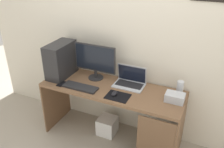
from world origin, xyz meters
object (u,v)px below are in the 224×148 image
Objects in this scene: pc_tower at (61,60)px; mouse_left at (114,93)px; speaker at (180,88)px; subwoofer at (107,126)px; projector at (175,97)px; monitor at (95,61)px; laptop at (130,81)px; cell_phone at (61,84)px; keyboard at (80,87)px.

pc_tower reaches higher than mouse_left.
mouse_left is (-0.65, -0.32, -0.06)m from speaker.
subwoofer is at bearing 1.84° from pc_tower.
pc_tower is 1.45m from projector.
monitor is 0.49m from laptop.
monitor is 0.90m from subwoofer.
speaker is at bearing 8.96° from subwoofer.
cell_phone is (-0.30, -0.31, -0.24)m from monitor.
monitor is 4.14× the size of cell_phone.
pc_tower is at bearing -174.07° from speaker.
speaker is at bearing 14.89° from cell_phone.
subwoofer is at bearing 24.07° from cell_phone.
speaker is at bearing 2.45° from laptop.
speaker is at bearing 25.94° from mouse_left.
cell_phone is (-0.68, -0.04, -0.02)m from mouse_left.
speaker is 0.17m from projector.
cell_phone is (-0.75, -0.33, -0.04)m from laptop.
laptop reaches higher than cell_phone.
speaker reaches higher than cell_phone.
keyboard is 3.23× the size of cell_phone.
pc_tower is 0.90m from laptop.
cell_phone is (-1.33, -0.35, -0.08)m from speaker.
mouse_left is (0.81, -0.17, -0.19)m from pc_tower.
monitor is at bearing 173.69° from projector.
mouse_left is 0.68m from cell_phone.
monitor is at bearing 144.70° from mouse_left.
mouse_left is at bearing -103.84° from laptop.
subwoofer is (0.20, -0.08, -0.87)m from monitor.
keyboard is at bearing 3.91° from cell_phone.
projector is (1.44, -0.01, -0.17)m from pc_tower.
projector is 1.06m from subwoofer.
keyboard is 4.38× the size of mouse_left.
cell_phone is at bearing -156.38° from laptop.
keyboard is 1.82× the size of subwoofer.
projector is 1.54× the size of cell_phone.
keyboard is at bearing -170.53° from projector.
speaker is 0.39× the size of keyboard.
monitor is at bearing 80.42° from keyboard.
speaker is 1.25× the size of cell_phone.
laptop is at bearing 76.16° from mouse_left.
keyboard is at bearing -140.01° from subwoofer.
speaker is 0.70× the size of subwoofer.
pc_tower reaches higher than subwoofer.
subwoofer is at bearing 177.97° from projector.
monitor is 0.37m from keyboard.
laptop is 0.30m from mouse_left.
monitor is at bearing -177.30° from speaker.
projector is (1.01, -0.11, -0.20)m from monitor.
projector is 1.07m from keyboard.
cell_phone is 0.83m from subwoofer.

